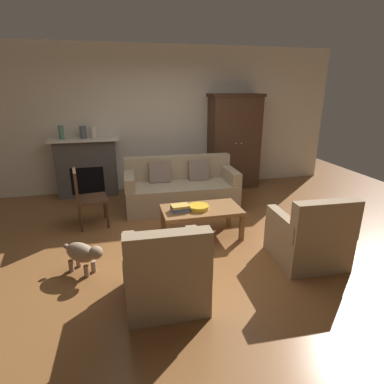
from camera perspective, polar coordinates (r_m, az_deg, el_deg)
name	(u,v)px	position (r m, az deg, el deg)	size (l,w,h in m)	color
ground_plane	(194,238)	(4.47, 0.39, -8.43)	(9.60, 9.60, 0.00)	brown
back_wall	(164,119)	(6.51, -5.17, 13.04)	(7.20, 0.10, 2.80)	silver
fireplace	(87,167)	(6.35, -18.58, 4.37)	(1.26, 0.48, 1.12)	#4C4947
armoire	(234,141)	(6.61, 7.63, 9.13)	(1.06, 0.57, 1.90)	#472D1E
couch	(181,189)	(5.50, -2.05, 0.49)	(1.95, 0.91, 0.86)	tan
coffee_table	(201,212)	(4.40, 1.71, -3.65)	(1.10, 0.60, 0.42)	olive
fruit_bowl	(199,207)	(4.33, 1.22, -2.83)	(0.28, 0.28, 0.06)	gold
book_stack	(180,208)	(4.26, -2.18, -2.95)	(0.26, 0.20, 0.09)	gray
mantel_vase_jade	(61,132)	(6.26, -22.74, 10.02)	(0.10, 0.10, 0.25)	slate
mantel_vase_slate	(83,132)	(6.21, -19.23, 10.26)	(0.12, 0.12, 0.22)	#565B66
mantel_vase_cream	(93,132)	(6.20, -17.55, 10.42)	(0.11, 0.11, 0.22)	beige
armchair_near_left	(166,274)	(3.14, -4.83, -14.64)	(0.80, 0.79, 0.88)	#997F60
armchair_near_right	(309,238)	(4.03, 20.60, -7.88)	(0.81, 0.80, 0.88)	#997F60
side_chair_wooden	(85,194)	(4.92, -18.94, -0.41)	(0.50, 0.50, 0.90)	#472D1E
dog	(83,253)	(3.81, -19.30, -10.52)	(0.47, 0.44, 0.39)	gray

